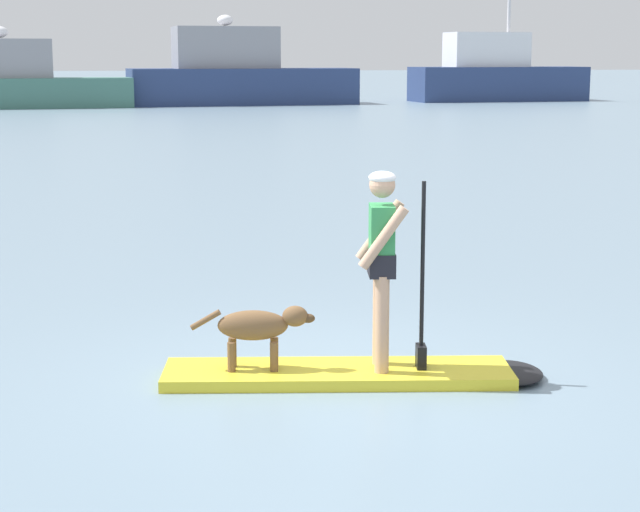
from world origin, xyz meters
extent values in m
plane|color=gray|center=(0.00, 0.00, 0.00)|extent=(400.00, 400.00, 0.00)
cube|color=yellow|center=(0.00, 0.00, 0.05)|extent=(3.06, 1.12, 0.10)
ellipsoid|color=black|center=(1.48, -0.19, 0.05)|extent=(0.65, 0.78, 0.10)
cylinder|color=tan|center=(0.38, 0.08, 0.52)|extent=(0.12, 0.12, 0.84)
cylinder|color=tan|center=(0.35, -0.18, 0.52)|extent=(0.12, 0.12, 0.84)
cube|color=black|center=(0.37, -0.05, 1.02)|extent=(0.26, 0.39, 0.20)
cube|color=#338C4C|center=(0.37, -0.05, 1.23)|extent=(0.24, 0.36, 0.58)
sphere|color=tan|center=(0.37, -0.05, 1.69)|extent=(0.22, 0.22, 0.22)
ellipsoid|color=white|center=(0.37, -0.05, 1.75)|extent=(0.23, 0.23, 0.11)
cylinder|color=tan|center=(0.39, 0.14, 1.27)|extent=(0.43, 0.14, 0.54)
cylinder|color=tan|center=(0.34, -0.24, 1.27)|extent=(0.43, 0.14, 0.54)
cylinder|color=black|center=(0.71, -0.09, 0.91)|extent=(0.04, 0.04, 1.62)
cube|color=black|center=(0.71, -0.09, 0.20)|extent=(0.10, 0.19, 0.20)
ellipsoid|color=brown|center=(-0.72, 0.09, 0.48)|extent=(0.63, 0.29, 0.26)
ellipsoid|color=brown|center=(-0.36, 0.05, 0.56)|extent=(0.24, 0.19, 0.18)
ellipsoid|color=#503923|center=(-0.25, 0.03, 0.54)|extent=(0.13, 0.09, 0.08)
cylinder|color=brown|center=(-1.12, 0.14, 0.53)|extent=(0.27, 0.08, 0.18)
cylinder|color=brown|center=(-0.53, 0.15, 0.23)|extent=(0.07, 0.07, 0.25)
cylinder|color=brown|center=(-0.55, -0.01, 0.23)|extent=(0.07, 0.07, 0.25)
cylinder|color=brown|center=(-0.89, 0.19, 0.23)|extent=(0.07, 0.07, 0.25)
cylinder|color=brown|center=(-0.91, 0.04, 0.23)|extent=(0.07, 0.07, 0.25)
cube|color=#3F7266|center=(-8.56, 51.22, 0.79)|extent=(12.06, 4.02, 1.59)
cube|color=gray|center=(-9.44, 51.22, 2.61)|extent=(5.51, 2.66, 2.05)
cube|color=navy|center=(3.57, 53.53, 1.02)|extent=(13.20, 5.13, 2.04)
cube|color=gray|center=(2.60, 53.53, 3.21)|extent=(6.08, 3.36, 2.32)
ellipsoid|color=white|center=(2.60, 53.53, 4.72)|extent=(0.90, 0.90, 0.60)
cube|color=navy|center=(19.54, 56.22, 1.04)|extent=(11.08, 4.38, 2.08)
cube|color=silver|center=(18.73, 56.22, 3.12)|extent=(5.09, 2.92, 2.07)
cylinder|color=silver|center=(18.73, 56.22, 3.28)|extent=(3.77, 0.56, 0.14)
camera|label=1|loc=(-1.50, -8.86, 2.75)|focal=60.82mm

